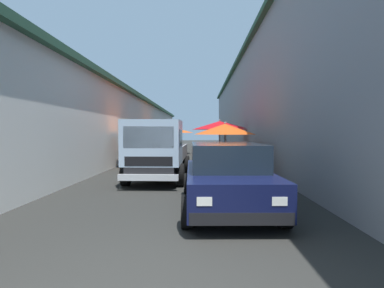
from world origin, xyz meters
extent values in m
plane|color=#282826|center=(13.50, 0.00, 0.00)|extent=(90.00, 90.00, 0.00)
cube|color=silver|center=(15.75, 6.96, 2.00)|extent=(49.50, 7.00, 4.00)
cube|color=#284C38|center=(15.75, 6.96, 4.12)|extent=(49.80, 7.50, 0.24)
cube|color=gray|center=(15.75, -6.96, 3.34)|extent=(49.50, 7.00, 6.68)
cube|color=#284C38|center=(15.75, -6.96, 6.80)|extent=(49.80, 7.50, 0.24)
cylinder|color=#9E9EA3|center=(11.06, 2.02, 1.08)|extent=(0.06, 0.06, 2.15)
cone|color=#D84C14|center=(11.06, 2.02, 1.91)|extent=(2.47, 2.47, 0.49)
sphere|color=#9E9EA3|center=(11.06, 2.02, 2.19)|extent=(0.07, 0.07, 0.07)
cube|color=#9E7547|center=(11.16, 2.14, 0.36)|extent=(0.73, 0.75, 0.73)
sphere|color=orange|center=(11.33, 2.15, 0.77)|extent=(0.09, 0.09, 0.09)
sphere|color=orange|center=(11.05, 2.11, 0.77)|extent=(0.09, 0.09, 0.09)
sphere|color=orange|center=(11.07, 2.38, 0.77)|extent=(0.09, 0.09, 0.09)
sphere|color=orange|center=(11.06, 1.98, 0.77)|extent=(0.09, 0.09, 0.09)
sphere|color=orange|center=(10.98, 2.18, 0.77)|extent=(0.09, 0.09, 0.09)
sphere|color=orange|center=(11.30, 2.33, 0.83)|extent=(0.09, 0.09, 0.09)
cylinder|color=#9E9EA3|center=(19.72, 1.27, 1.02)|extent=(0.06, 0.06, 2.04)
cone|color=#D84C14|center=(19.72, 1.27, 1.85)|extent=(2.89, 2.89, 0.38)
sphere|color=#9E9EA3|center=(19.72, 1.27, 2.08)|extent=(0.07, 0.07, 0.07)
cube|color=#9E7547|center=(19.74, 1.35, 0.41)|extent=(0.72, 0.66, 0.83)
sphere|color=orange|center=(19.55, 1.23, 0.93)|extent=(0.09, 0.09, 0.09)
sphere|color=orange|center=(19.80, 1.20, 0.87)|extent=(0.09, 0.09, 0.09)
sphere|color=orange|center=(19.78, 1.47, 0.87)|extent=(0.09, 0.09, 0.09)
sphere|color=orange|center=(19.63, 1.51, 0.87)|extent=(0.09, 0.09, 0.09)
cylinder|color=#9E9EA3|center=(8.50, -1.63, 1.02)|extent=(0.06, 0.06, 2.03)
cone|color=#D84C14|center=(8.50, -1.63, 1.82)|extent=(2.38, 2.38, 0.41)
sphere|color=#9E9EA3|center=(8.50, -1.63, 2.07)|extent=(0.07, 0.07, 0.07)
cube|color=olive|center=(8.40, -1.74, 0.40)|extent=(0.92, 0.70, 0.80)
sphere|color=orange|center=(8.38, -1.97, 0.84)|extent=(0.09, 0.09, 0.09)
sphere|color=orange|center=(8.53, -1.86, 0.84)|extent=(0.09, 0.09, 0.09)
sphere|color=orange|center=(8.56, -1.98, 0.84)|extent=(0.09, 0.09, 0.09)
sphere|color=orange|center=(8.47, -1.74, 0.84)|extent=(0.09, 0.09, 0.09)
cylinder|color=#9E9EA3|center=(11.17, -1.61, 1.12)|extent=(0.06, 0.06, 2.24)
cone|color=red|center=(11.17, -1.61, 2.04)|extent=(2.65, 2.65, 0.40)
sphere|color=#9E9EA3|center=(11.17, -1.61, 2.28)|extent=(0.07, 0.07, 0.07)
cube|color=brown|center=(11.13, -1.72, 0.40)|extent=(0.88, 0.75, 0.80)
sphere|color=orange|center=(11.14, -1.62, 0.90)|extent=(0.09, 0.09, 0.09)
sphere|color=orange|center=(11.30, -1.50, 0.84)|extent=(0.09, 0.09, 0.09)
sphere|color=orange|center=(11.42, -1.85, 0.84)|extent=(0.09, 0.09, 0.09)
cylinder|color=#9E9EA3|center=(14.97, -2.25, 1.14)|extent=(0.06, 0.06, 2.28)
cone|color=red|center=(14.97, -2.25, 2.12)|extent=(2.39, 2.39, 0.32)
sphere|color=#9E9EA3|center=(14.97, -2.25, 2.32)|extent=(0.07, 0.07, 0.07)
cube|color=#9E7547|center=(14.78, -2.39, 0.37)|extent=(0.93, 0.75, 0.75)
sphere|color=orange|center=(14.52, -2.18, 0.79)|extent=(0.09, 0.09, 0.09)
sphere|color=orange|center=(15.04, -2.61, 0.79)|extent=(0.09, 0.09, 0.09)
sphere|color=orange|center=(14.75, -2.21, 0.84)|extent=(0.09, 0.09, 0.09)
sphere|color=orange|center=(14.73, -2.14, 0.79)|extent=(0.09, 0.09, 0.09)
sphere|color=orange|center=(14.78, -2.59, 0.79)|extent=(0.09, 0.09, 0.09)
sphere|color=orange|center=(14.47, -2.27, 0.79)|extent=(0.09, 0.09, 0.09)
cube|color=#0F1438|center=(3.70, -1.26, 0.57)|extent=(3.96, 1.85, 0.64)
cube|color=#19232D|center=(3.85, -1.25, 1.17)|extent=(2.39, 1.59, 0.56)
cube|color=black|center=(1.79, -1.32, 0.35)|extent=(0.16, 1.65, 0.20)
cube|color=silver|center=(1.79, -1.91, 0.63)|extent=(0.07, 0.24, 0.14)
cube|color=silver|center=(1.75, -0.74, 0.63)|extent=(0.07, 0.24, 0.14)
cylinder|color=black|center=(2.40, -2.16, 0.30)|extent=(0.61, 0.22, 0.60)
cylinder|color=black|center=(2.35, -0.44, 0.30)|extent=(0.61, 0.22, 0.60)
cylinder|color=black|center=(5.05, -2.07, 0.30)|extent=(0.61, 0.22, 0.60)
cylinder|color=black|center=(5.00, -0.35, 0.30)|extent=(0.61, 0.22, 0.60)
cube|color=black|center=(7.97, 0.79, 0.50)|extent=(4.82, 1.52, 0.36)
cube|color=#ADC6E0|center=(6.34, 0.81, 1.38)|extent=(1.56, 1.77, 1.40)
cube|color=#19232D|center=(5.60, 0.82, 1.55)|extent=(0.08, 1.47, 0.63)
cube|color=#19232D|center=(6.34, 0.81, 1.55)|extent=(1.06, 1.79, 0.45)
cube|color=black|center=(5.59, 0.82, 0.86)|extent=(0.08, 1.40, 0.28)
cube|color=silver|center=(5.51, 0.82, 0.40)|extent=(0.14, 1.75, 0.18)
cube|color=gray|center=(8.78, -0.04, 0.93)|extent=(3.16, 0.10, 0.50)
cube|color=gray|center=(8.79, 1.61, 0.93)|extent=(3.16, 0.10, 0.50)
cube|color=gray|center=(10.34, 0.77, 0.93)|extent=(0.08, 1.65, 0.50)
cylinder|color=black|center=(6.33, -0.06, 0.36)|extent=(0.72, 0.23, 0.72)
cylinder|color=black|center=(6.35, 1.69, 0.36)|extent=(0.72, 0.23, 0.72)
cylinder|color=black|center=(9.40, -0.10, 0.36)|extent=(0.72, 0.23, 0.72)
cylinder|color=black|center=(9.42, 1.65, 0.36)|extent=(0.72, 0.23, 0.72)
cylinder|color=#232328|center=(13.76, 1.36, 0.39)|extent=(0.14, 0.14, 0.78)
cylinder|color=#232328|center=(13.87, 1.25, 0.39)|extent=(0.14, 0.14, 0.78)
cube|color=#D8C666|center=(13.82, 1.31, 1.07)|extent=(0.47, 0.46, 0.58)
sphere|color=tan|center=(13.82, 1.31, 1.47)|extent=(0.21, 0.21, 0.21)
cylinder|color=#D8C666|center=(13.62, 1.50, 1.10)|extent=(0.08, 0.08, 0.53)
cylinder|color=#D8C666|center=(14.02, 1.11, 1.10)|extent=(0.08, 0.08, 0.53)
cylinder|color=black|center=(13.14, 1.81, 0.22)|extent=(0.45, 0.14, 0.44)
cylinder|color=black|center=(11.90, 1.94, 0.22)|extent=(0.45, 0.16, 0.44)
cube|color=#3359A5|center=(12.47, 1.88, 0.27)|extent=(0.92, 0.37, 0.08)
ellipsoid|color=black|center=(12.17, 1.91, 0.64)|extent=(0.58, 0.32, 0.20)
cube|color=#3359A5|center=(13.09, 1.82, 0.67)|extent=(0.17, 0.33, 0.56)
cylinder|color=silver|center=(13.02, 1.82, 0.77)|extent=(0.28, 0.09, 0.68)
cylinder|color=black|center=(12.94, 1.83, 1.12)|extent=(0.55, 0.09, 0.04)
camera|label=1|loc=(-2.70, -0.67, 1.70)|focal=27.01mm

